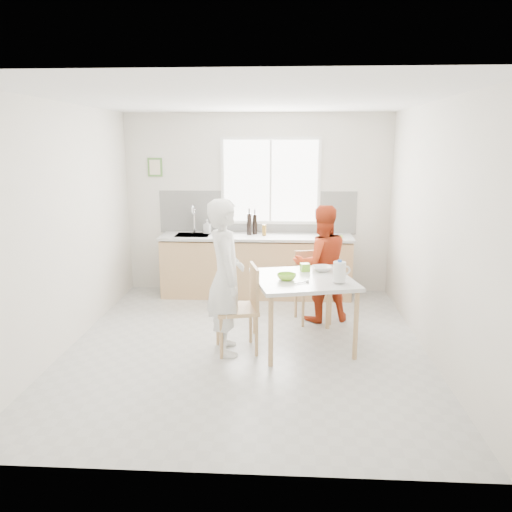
{
  "coord_description": "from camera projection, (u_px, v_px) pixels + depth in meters",
  "views": [
    {
      "loc": [
        0.42,
        -5.3,
        2.28
      ],
      "look_at": [
        0.1,
        0.2,
        1.01
      ],
      "focal_mm": 35.0,
      "sensor_mm": 36.0,
      "label": 1
    }
  ],
  "objects": [
    {
      "name": "chair_far",
      "position": [
        312.0,
        283.0,
        6.45
      ],
      "size": [
        0.5,
        0.5,
        0.9
      ],
      "rotation": [
        0.0,
        0.0,
        0.24
      ],
      "color": "tan",
      "rests_on": "ground"
    },
    {
      "name": "jar_amber",
      "position": [
        264.0,
        230.0,
        7.37
      ],
      "size": [
        0.06,
        0.06,
        0.16
      ],
      "primitive_type": "cylinder",
      "color": "brown",
      "rests_on": "kitchen_counter"
    },
    {
      "name": "wine_bottle_b",
      "position": [
        255.0,
        224.0,
        7.45
      ],
      "size": [
        0.07,
        0.07,
        0.3
      ],
      "primitive_type": "cylinder",
      "color": "black",
      "rests_on": "kitchen_counter"
    },
    {
      "name": "person_white",
      "position": [
        226.0,
        277.0,
        5.37
      ],
      "size": [
        0.54,
        0.7,
        1.7
      ],
      "primitive_type": "imported",
      "rotation": [
        0.0,
        0.0,
        1.81
      ],
      "color": "white",
      "rests_on": "ground"
    },
    {
      "name": "green_box",
      "position": [
        305.0,
        267.0,
        5.81
      ],
      "size": [
        0.12,
        0.12,
        0.09
      ],
      "primitive_type": "cube",
      "rotation": [
        0.0,
        0.0,
        0.24
      ],
      "color": "#7CC82E",
      "rests_on": "dining_table"
    },
    {
      "name": "window",
      "position": [
        271.0,
        181.0,
        7.47
      ],
      "size": [
        1.5,
        0.06,
        1.3
      ],
      "color": "white",
      "rests_on": "room_shell"
    },
    {
      "name": "chair_left",
      "position": [
        243.0,
        304.0,
        5.47
      ],
      "size": [
        0.54,
        0.54,
        0.97
      ],
      "rotation": [
        0.0,
        0.0,
        -1.33
      ],
      "color": "tan",
      "rests_on": "ground"
    },
    {
      "name": "person_red",
      "position": [
        321.0,
        264.0,
        6.38
      ],
      "size": [
        0.84,
        0.73,
        1.5
      ],
      "primitive_type": "imported",
      "rotation": [
        0.0,
        0.0,
        3.38
      ],
      "color": "#BF3917",
      "rests_on": "ground"
    },
    {
      "name": "milk_jug",
      "position": [
        340.0,
        272.0,
        5.29
      ],
      "size": [
        0.19,
        0.13,
        0.24
      ],
      "rotation": [
        0.0,
        0.0,
        0.24
      ],
      "color": "white",
      "rests_on": "dining_table"
    },
    {
      "name": "wine_bottle_a",
      "position": [
        249.0,
        224.0,
        7.4
      ],
      "size": [
        0.07,
        0.07,
        0.32
      ],
      "primitive_type": "cylinder",
      "color": "black",
      "rests_on": "kitchen_counter"
    },
    {
      "name": "cutting_board",
      "position": [
        330.0,
        237.0,
        7.26
      ],
      "size": [
        0.39,
        0.31,
        0.01
      ],
      "primitive_type": "cube",
      "rotation": [
        0.0,
        0.0,
        -0.17
      ],
      "color": "#A6D431",
      "rests_on": "kitchen_counter"
    },
    {
      "name": "bowl_green",
      "position": [
        287.0,
        277.0,
        5.44
      ],
      "size": [
        0.25,
        0.25,
        0.07
      ],
      "primitive_type": "imported",
      "rotation": [
        0.0,
        0.0,
        0.24
      ],
      "color": "#89D030",
      "rests_on": "dining_table"
    },
    {
      "name": "backsplash",
      "position": [
        257.0,
        212.0,
        7.6
      ],
      "size": [
        3.0,
        0.02,
        0.65
      ],
      "primitive_type": "cube",
      "color": "white",
      "rests_on": "room_shell"
    },
    {
      "name": "bowl_white",
      "position": [
        322.0,
        269.0,
        5.82
      ],
      "size": [
        0.27,
        0.27,
        0.06
      ],
      "primitive_type": "imported",
      "rotation": [
        0.0,
        0.0,
        0.24
      ],
      "color": "white",
      "rests_on": "dining_table"
    },
    {
      "name": "room_shell",
      "position": [
        246.0,
        202.0,
        5.33
      ],
      "size": [
        4.5,
        4.5,
        4.5
      ],
      "color": "silver",
      "rests_on": "ground"
    },
    {
      "name": "soap_bottle",
      "position": [
        207.0,
        226.0,
        7.55
      ],
      "size": [
        0.11,
        0.12,
        0.21
      ],
      "primitive_type": "imported",
      "rotation": [
        0.0,
        0.0,
        -0.21
      ],
      "color": "#999999",
      "rests_on": "kitchen_counter"
    },
    {
      "name": "kitchen_counter",
      "position": [
        256.0,
        268.0,
        7.5
      ],
      "size": [
        2.84,
        0.64,
        1.37
      ],
      "color": "tan",
      "rests_on": "ground"
    },
    {
      "name": "dining_table",
      "position": [
        303.0,
        285.0,
        5.55
      ],
      "size": [
        1.26,
        1.26,
        0.8
      ],
      "rotation": [
        0.0,
        0.0,
        0.24
      ],
      "color": "silver",
      "rests_on": "ground"
    },
    {
      "name": "picture_frame",
      "position": [
        155.0,
        167.0,
        7.53
      ],
      "size": [
        0.22,
        0.03,
        0.28
      ],
      "color": "#54873D",
      "rests_on": "room_shell"
    },
    {
      "name": "spoon",
      "position": [
        301.0,
        283.0,
        5.3
      ],
      "size": [
        0.14,
        0.1,
        0.01
      ],
      "primitive_type": "cylinder",
      "rotation": [
        0.0,
        1.57,
        0.59
      ],
      "color": "#A5A5AA",
      "rests_on": "dining_table"
    },
    {
      "name": "ground",
      "position": [
        246.0,
        346.0,
        5.69
      ],
      "size": [
        4.5,
        4.5,
        0.0
      ],
      "primitive_type": "plane",
      "color": "#B7B7B2",
      "rests_on": "ground"
    }
  ]
}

